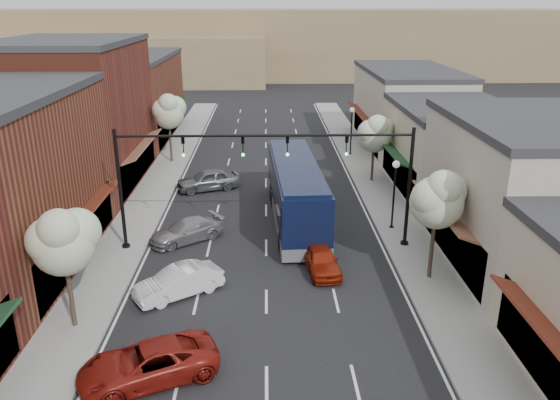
{
  "coord_description": "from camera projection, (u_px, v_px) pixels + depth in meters",
  "views": [
    {
      "loc": [
        0.08,
        -20.6,
        13.32
      ],
      "look_at": [
        0.85,
        9.99,
        2.2
      ],
      "focal_mm": 35.0,
      "sensor_mm": 36.0,
      "label": 1
    }
  ],
  "objects": [
    {
      "name": "ground",
      "position": [
        266.0,
        325.0,
        23.9
      ],
      "size": [
        160.0,
        160.0,
        0.0
      ],
      "primitive_type": "plane",
      "color": "black",
      "rests_on": "ground"
    },
    {
      "name": "sidewalk_left",
      "position": [
        155.0,
        189.0,
        41.06
      ],
      "size": [
        2.8,
        73.0,
        0.15
      ],
      "primitive_type": "cube",
      "color": "gray",
      "rests_on": "ground"
    },
    {
      "name": "sidewalk_right",
      "position": [
        376.0,
        187.0,
        41.46
      ],
      "size": [
        2.8,
        73.0,
        0.15
      ],
      "primitive_type": "cube",
      "color": "gray",
      "rests_on": "ground"
    },
    {
      "name": "curb_left",
      "position": [
        173.0,
        189.0,
        41.09
      ],
      "size": [
        0.25,
        73.0,
        0.17
      ],
      "primitive_type": "cube",
      "color": "gray",
      "rests_on": "ground"
    },
    {
      "name": "curb_right",
      "position": [
        358.0,
        187.0,
        41.42
      ],
      "size": [
        0.25,
        73.0,
        0.17
      ],
      "primitive_type": "cube",
      "color": "gray",
      "rests_on": "ground"
    },
    {
      "name": "bldg_left_midfar",
      "position": [
        74.0,
        115.0,
        40.51
      ],
      "size": [
        10.14,
        14.1,
        10.9
      ],
      "color": "maroon",
      "rests_on": "ground"
    },
    {
      "name": "bldg_left_far",
      "position": [
        127.0,
        97.0,
        55.97
      ],
      "size": [
        10.14,
        18.1,
        8.4
      ],
      "color": "brown",
      "rests_on": "ground"
    },
    {
      "name": "bldg_right_midnear",
      "position": [
        527.0,
        193.0,
        28.53
      ],
      "size": [
        9.14,
        12.1,
        7.9
      ],
      "color": "#B3A899",
      "rests_on": "ground"
    },
    {
      "name": "bldg_right_midfar",
      "position": [
        452.0,
        149.0,
        40.06
      ],
      "size": [
        9.14,
        12.1,
        6.4
      ],
      "color": "#B7AA91",
      "rests_on": "ground"
    },
    {
      "name": "bldg_right_far",
      "position": [
        406.0,
        108.0,
        53.04
      ],
      "size": [
        9.14,
        16.1,
        7.4
      ],
      "color": "#B3A899",
      "rests_on": "ground"
    },
    {
      "name": "hill_far",
      "position": [
        265.0,
        42.0,
        106.41
      ],
      "size": [
        120.0,
        30.0,
        12.0
      ],
      "primitive_type": "cube",
      "color": "#7A6647",
      "rests_on": "ground"
    },
    {
      "name": "hill_near",
      "position": [
        122.0,
        59.0,
        95.23
      ],
      "size": [
        50.0,
        20.0,
        8.0
      ],
      "primitive_type": "cube",
      "color": "#7A6647",
      "rests_on": "ground"
    },
    {
      "name": "signal_mast_right",
      "position": [
        368.0,
        170.0,
        29.97
      ],
      "size": [
        8.22,
        0.46,
        7.0
      ],
      "color": "black",
      "rests_on": "ground"
    },
    {
      "name": "signal_mast_left",
      "position": [
        162.0,
        172.0,
        29.7
      ],
      "size": [
        8.22,
        0.46,
        7.0
      ],
      "color": "black",
      "rests_on": "ground"
    },
    {
      "name": "tree_right_near",
      "position": [
        438.0,
        198.0,
        26.28
      ],
      "size": [
        2.85,
        2.65,
        5.95
      ],
      "color": "#47382B",
      "rests_on": "ground"
    },
    {
      "name": "tree_right_far",
      "position": [
        375.0,
        132.0,
        41.47
      ],
      "size": [
        2.85,
        2.65,
        5.43
      ],
      "color": "#47382B",
      "rests_on": "ground"
    },
    {
      "name": "tree_left_near",
      "position": [
        63.0,
        239.0,
        22.21
      ],
      "size": [
        2.85,
        2.65,
        5.69
      ],
      "color": "#47382B",
      "rests_on": "ground"
    },
    {
      "name": "tree_left_far",
      "position": [
        169.0,
        111.0,
        46.51
      ],
      "size": [
        2.85,
        2.65,
        6.13
      ],
      "color": "#47382B",
      "rests_on": "ground"
    },
    {
      "name": "lamp_post_near",
      "position": [
        395.0,
        184.0,
        32.92
      ],
      "size": [
        0.44,
        0.44,
        4.44
      ],
      "color": "black",
      "rests_on": "ground"
    },
    {
      "name": "lamp_post_far",
      "position": [
        352.0,
        123.0,
        49.37
      ],
      "size": [
        0.44,
        0.44,
        4.44
      ],
      "color": "black",
      "rests_on": "ground"
    },
    {
      "name": "coach_bus",
      "position": [
        296.0,
        191.0,
        34.58
      ],
      "size": [
        3.41,
        12.89,
        3.9
      ],
      "rotation": [
        0.0,
        0.0,
        0.05
      ],
      "color": "black",
      "rests_on": "ground"
    },
    {
      "name": "red_hatchback",
      "position": [
        321.0,
        259.0,
        28.51
      ],
      "size": [
        2.08,
        4.12,
        1.34
      ],
      "primitive_type": "imported",
      "rotation": [
        0.0,
        0.0,
        0.13
      ],
      "color": "maroon",
      "rests_on": "ground"
    },
    {
      "name": "parked_car_a",
      "position": [
        148.0,
        363.0,
        20.22
      ],
      "size": [
        5.66,
        4.16,
        1.43
      ],
      "primitive_type": "imported",
      "rotation": [
        0.0,
        0.0,
        -1.18
      ],
      "color": "maroon",
      "rests_on": "ground"
    },
    {
      "name": "parked_car_b",
      "position": [
        179.0,
        282.0,
        26.1
      ],
      "size": [
        4.38,
        3.62,
        1.41
      ],
      "primitive_type": "imported",
      "rotation": [
        0.0,
        0.0,
        -0.98
      ],
      "color": "silver",
      "rests_on": "ground"
    },
    {
      "name": "parked_car_c",
      "position": [
        186.0,
        231.0,
        32.1
      ],
      "size": [
        4.69,
        4.06,
        1.29
      ],
      "primitive_type": "imported",
      "rotation": [
        0.0,
        0.0,
        -0.95
      ],
      "color": "gray",
      "rests_on": "ground"
    },
    {
      "name": "parked_car_d",
      "position": [
        208.0,
        180.0,
        40.86
      ],
      "size": [
        5.02,
        3.31,
        1.59
      ],
      "primitive_type": "imported",
      "rotation": [
        0.0,
        0.0,
        -1.24
      ],
      "color": "#55585C",
      "rests_on": "ground"
    }
  ]
}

